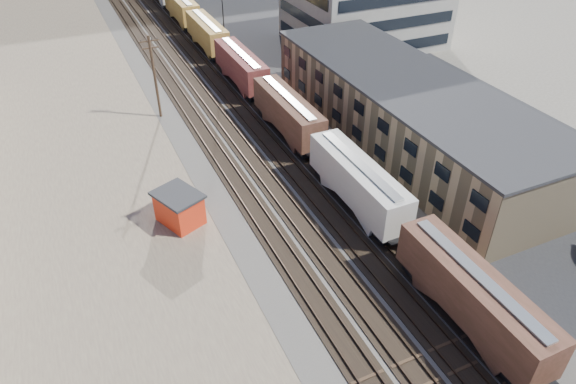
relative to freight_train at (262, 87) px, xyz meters
name	(u,v)px	position (x,y,z in m)	size (l,w,h in m)	color
ground	(431,352)	(-3.80, -39.07, -2.79)	(300.00, 300.00, 0.00)	#6B6356
ballast_bed	(208,81)	(-3.80, 10.93, -2.76)	(18.00, 200.00, 0.06)	#4C4742
dirt_yard	(63,143)	(-23.80, 0.93, -2.78)	(24.00, 180.00, 0.03)	#715E4E
asphalt_lot	(402,95)	(18.20, -4.07, -2.77)	(26.00, 120.00, 0.04)	#232326
rail_tracks	(204,81)	(-4.35, 10.93, -2.68)	(11.40, 200.00, 0.24)	black
freight_train	(262,87)	(0.00, 0.00, 0.00)	(3.00, 119.74, 4.46)	black
warehouse	(405,110)	(11.18, -14.07, 0.86)	(12.40, 40.40, 7.25)	tan
utility_pole_north	(155,76)	(-12.30, 2.93, 2.50)	(2.20, 0.32, 10.00)	#382619
maintenance_shed	(179,208)	(-15.42, -18.30, -1.23)	(4.57, 5.08, 3.05)	red
parked_car_blue	(414,72)	(23.01, 0.08, -2.00)	(2.63, 5.70, 1.58)	navy
parked_car_far	(412,60)	(25.43, 3.89, -1.99)	(1.89, 4.70, 1.60)	silver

